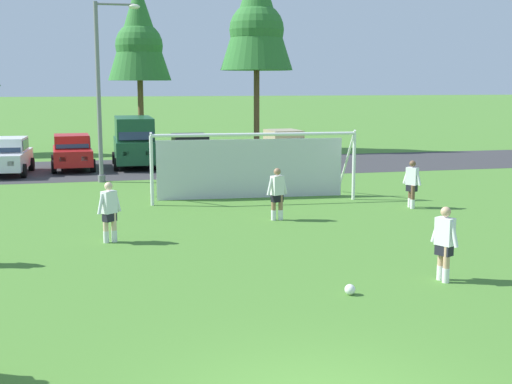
% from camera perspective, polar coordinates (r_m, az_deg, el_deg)
% --- Properties ---
extents(ground_plane, '(400.00, 400.00, 0.00)m').
position_cam_1_polar(ground_plane, '(23.36, -6.44, -1.37)').
color(ground_plane, '#477A2D').
extents(parking_lot_strip, '(52.00, 8.40, 0.01)m').
position_cam_1_polar(parking_lot_strip, '(34.58, -8.75, 2.01)').
color(parking_lot_strip, '#333335').
rests_on(parking_lot_strip, ground).
extents(soccer_ball, '(0.22, 0.22, 0.22)m').
position_cam_1_polar(soccer_ball, '(13.99, 7.91, -8.12)').
color(soccer_ball, white).
rests_on(soccer_ball, ground).
extents(soccer_goal, '(7.53, 2.41, 2.57)m').
position_cam_1_polar(soccer_goal, '(24.94, -0.36, 2.36)').
color(soccer_goal, white).
rests_on(soccer_goal, ground).
extents(player_midfield_center, '(0.67, 0.47, 1.64)m').
position_cam_1_polar(player_midfield_center, '(18.55, -12.22, -1.68)').
color(player_midfield_center, beige).
rests_on(player_midfield_center, ground).
extents(player_defender_far, '(0.44, 0.69, 1.64)m').
position_cam_1_polar(player_defender_far, '(23.77, 12.97, 0.65)').
color(player_defender_far, brown).
rests_on(player_defender_far, ground).
extents(player_winger_left, '(0.39, 0.72, 1.64)m').
position_cam_1_polar(player_winger_left, '(15.14, 15.55, -4.24)').
color(player_winger_left, tan).
rests_on(player_winger_left, ground).
extents(player_winger_right, '(0.74, 0.37, 1.64)m').
position_cam_1_polar(player_winger_right, '(21.10, 1.79, -0.18)').
color(player_winger_right, '#936B4C').
rests_on(player_winger_right, ground).
extents(parked_car_slot_left, '(2.19, 4.28, 1.72)m').
position_cam_1_polar(parked_car_slot_left, '(33.76, -20.19, 2.87)').
color(parked_car_slot_left, silver).
rests_on(parked_car_slot_left, ground).
extents(parked_car_slot_center_left, '(2.22, 4.29, 1.72)m').
position_cam_1_polar(parked_car_slot_center_left, '(34.75, -15.19, 3.27)').
color(parked_car_slot_center_left, red).
rests_on(parked_car_slot_center_left, ground).
extents(parked_car_slot_center, '(2.21, 4.80, 2.52)m').
position_cam_1_polar(parked_car_slot_center, '(35.24, -10.20, 4.29)').
color(parked_car_slot_center, '#194C2D').
rests_on(parked_car_slot_center, ground).
extents(parked_car_slot_center_right, '(2.10, 4.23, 1.72)m').
position_cam_1_polar(parked_car_slot_center_right, '(33.97, -5.54, 3.42)').
color(parked_car_slot_center_right, black).
rests_on(parked_car_slot_center_right, ground).
extents(parked_car_slot_right, '(2.24, 4.30, 1.72)m').
position_cam_1_polar(parked_car_slot_right, '(36.96, 2.38, 3.92)').
color(parked_car_slot_right, tan).
rests_on(parked_car_slot_right, ground).
extents(tree_mid_left, '(3.96, 3.96, 10.56)m').
position_cam_1_polar(tree_mid_left, '(44.14, -9.82, 12.94)').
color(tree_mid_left, brown).
rests_on(tree_mid_left, ground).
extents(tree_center_back, '(4.53, 4.53, 12.08)m').
position_cam_1_polar(tree_center_back, '(43.27, 0.05, 14.55)').
color(tree_center_back, brown).
rests_on(tree_center_back, ground).
extents(street_lamp, '(2.00, 0.32, 7.60)m').
position_cam_1_polar(street_lamp, '(29.84, -12.77, 8.35)').
color(street_lamp, slate).
rests_on(street_lamp, ground).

